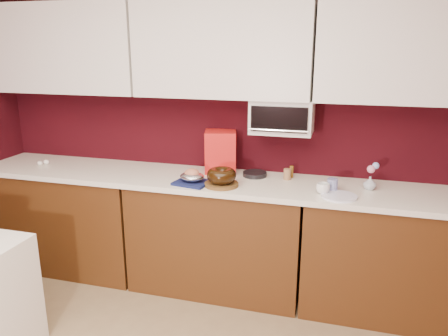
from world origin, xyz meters
TOP-DOWN VIEW (x-y plane):
  - wall_back at (0.00, 2.25)m, footprint 4.00×0.02m
  - base_cabinet_left at (-1.33, 1.94)m, footprint 1.31×0.58m
  - base_cabinet_center at (0.00, 1.94)m, footprint 1.31×0.58m
  - base_cabinet_right at (1.33, 1.94)m, footprint 1.31×0.58m
  - countertop at (0.00, 1.94)m, footprint 4.00×0.62m
  - upper_cabinet_left at (-1.33, 2.08)m, footprint 1.31×0.33m
  - upper_cabinet_center at (0.00, 2.08)m, footprint 1.31×0.33m
  - upper_cabinet_right at (1.33, 2.08)m, footprint 1.31×0.33m
  - toaster_oven at (0.45, 2.10)m, footprint 0.45×0.30m
  - toaster_oven_door at (0.45, 1.94)m, footprint 0.40×0.02m
  - toaster_oven_handle at (0.45, 1.93)m, footprint 0.42×0.02m
  - cake_base at (0.07, 1.79)m, footprint 0.31×0.31m
  - bundt_cake at (0.07, 1.79)m, footprint 0.28×0.28m
  - navy_towel at (-0.15, 1.78)m, footprint 0.28×0.25m
  - foil_ham_nest at (-0.15, 1.78)m, footprint 0.22×0.20m
  - roasted_ham at (-0.15, 1.78)m, footprint 0.14×0.13m
  - pandoro_box at (-0.04, 2.15)m, footprint 0.29×0.27m
  - dark_pan at (0.26, 2.09)m, footprint 0.19×0.19m
  - coffee_mug at (0.79, 1.81)m, footprint 0.11×0.11m
  - blue_jar at (0.85, 1.89)m, footprint 0.08×0.08m
  - flower_vase at (1.10, 1.99)m, footprint 0.08×0.08m
  - flower_pink at (1.10, 1.99)m, footprint 0.06×0.06m
  - flower_blue at (1.13, 2.01)m, footprint 0.05×0.05m
  - china_plate at (0.90, 1.77)m, footprint 0.29×0.29m
  - amber_bottle at (0.53, 2.14)m, footprint 0.04×0.04m
  - paper_cup at (0.51, 2.07)m, footprint 0.07×0.07m
  - egg_left at (-1.55, 1.91)m, footprint 0.05×0.04m
  - egg_right at (-1.52, 1.95)m, footprint 0.05×0.04m

SIDE VIEW (x-z plane):
  - base_cabinet_left at x=-1.33m, z-range 0.00..0.86m
  - base_cabinet_center at x=0.00m, z-range 0.00..0.86m
  - base_cabinet_right at x=1.33m, z-range 0.00..0.86m
  - countertop at x=0.00m, z-range 0.86..0.90m
  - china_plate at x=0.90m, z-range 0.90..0.91m
  - navy_towel at x=-0.15m, z-range 0.90..0.92m
  - cake_base at x=0.07m, z-range 0.90..0.92m
  - dark_pan at x=0.26m, z-range 0.90..0.93m
  - egg_left at x=-1.55m, z-range 0.90..0.94m
  - egg_right at x=-1.52m, z-range 0.90..0.94m
  - paper_cup at x=0.51m, z-range 0.90..0.98m
  - blue_jar at x=0.85m, z-range 0.90..0.99m
  - coffee_mug at x=0.79m, z-range 0.90..0.99m
  - amber_bottle at x=0.53m, z-range 0.90..0.99m
  - flower_vase at x=1.10m, z-range 0.90..1.01m
  - foil_ham_nest at x=-0.15m, z-range 0.92..0.99m
  - roasted_ham at x=-0.15m, z-range 0.94..1.02m
  - bundt_cake at x=0.07m, z-range 0.94..1.02m
  - flower_pink at x=1.10m, z-range 1.02..1.08m
  - pandoro_box at x=-0.04m, z-range 0.90..1.23m
  - flower_blue at x=1.13m, z-range 1.05..1.09m
  - wall_back at x=0.00m, z-range 0.00..2.50m
  - toaster_oven_handle at x=0.45m, z-range 1.29..1.31m
  - toaster_oven at x=0.45m, z-range 1.25..1.50m
  - toaster_oven_door at x=0.45m, z-range 1.28..1.47m
  - upper_cabinet_left at x=-1.33m, z-range 1.50..2.20m
  - upper_cabinet_center at x=0.00m, z-range 1.50..2.20m
  - upper_cabinet_right at x=1.33m, z-range 1.50..2.20m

